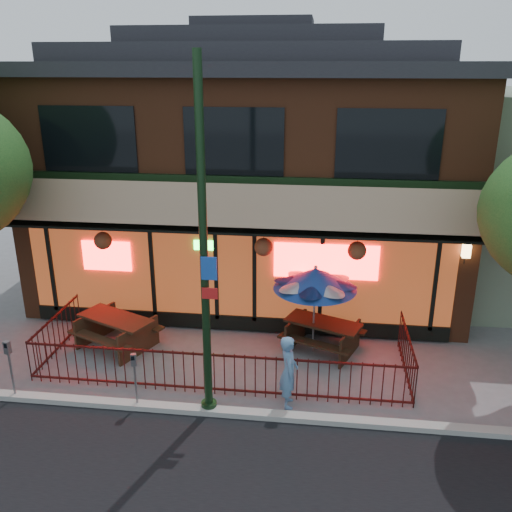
{
  "coord_description": "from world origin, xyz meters",
  "views": [
    {
      "loc": [
        2.12,
        -9.66,
        6.76
      ],
      "look_at": [
        0.68,
        2.0,
        2.56
      ],
      "focal_mm": 38.0,
      "sensor_mm": 36.0,
      "label": 1
    }
  ],
  "objects_px": {
    "street_light": "(204,268)",
    "pedestrian": "(289,371)",
    "picnic_table_right": "(323,331)",
    "patio_umbrella": "(315,279)",
    "parking_meter_near": "(135,372)",
    "parking_meter_far": "(9,360)",
    "picnic_table_left": "(116,327)"
  },
  "relations": [
    {
      "from": "street_light",
      "to": "pedestrian",
      "type": "xyz_separation_m",
      "value": [
        1.6,
        0.41,
        -2.36
      ]
    },
    {
      "from": "picnic_table_right",
      "to": "patio_umbrella",
      "type": "relative_size",
      "value": 0.97
    },
    {
      "from": "street_light",
      "to": "picnic_table_right",
      "type": "height_order",
      "value": "street_light"
    },
    {
      "from": "patio_umbrella",
      "to": "parking_meter_near",
      "type": "distance_m",
      "value": 4.65
    },
    {
      "from": "patio_umbrella",
      "to": "pedestrian",
      "type": "xyz_separation_m",
      "value": [
        -0.46,
        -2.31,
        -1.15
      ]
    },
    {
      "from": "street_light",
      "to": "parking_meter_far",
      "type": "height_order",
      "value": "street_light"
    },
    {
      "from": "street_light",
      "to": "parking_meter_far",
      "type": "distance_m",
      "value": 4.76
    },
    {
      "from": "picnic_table_right",
      "to": "pedestrian",
      "type": "distance_m",
      "value": 2.51
    },
    {
      "from": "picnic_table_left",
      "to": "parking_meter_near",
      "type": "height_order",
      "value": "parking_meter_near"
    },
    {
      "from": "street_light",
      "to": "patio_umbrella",
      "type": "relative_size",
      "value": 3.07
    },
    {
      "from": "parking_meter_near",
      "to": "parking_meter_far",
      "type": "relative_size",
      "value": 0.92
    },
    {
      "from": "street_light",
      "to": "pedestrian",
      "type": "relative_size",
      "value": 4.41
    },
    {
      "from": "pedestrian",
      "to": "street_light",
      "type": "bearing_deg",
      "value": 97.31
    },
    {
      "from": "parking_meter_near",
      "to": "parking_meter_far",
      "type": "height_order",
      "value": "parking_meter_far"
    },
    {
      "from": "picnic_table_right",
      "to": "pedestrian",
      "type": "height_order",
      "value": "pedestrian"
    },
    {
      "from": "patio_umbrella",
      "to": "pedestrian",
      "type": "distance_m",
      "value": 2.62
    },
    {
      "from": "patio_umbrella",
      "to": "parking_meter_near",
      "type": "xyz_separation_m",
      "value": [
        -3.56,
        -2.79,
        -1.09
      ]
    },
    {
      "from": "picnic_table_left",
      "to": "parking_meter_far",
      "type": "relative_size",
      "value": 1.72
    },
    {
      "from": "pedestrian",
      "to": "parking_meter_far",
      "type": "height_order",
      "value": "pedestrian"
    },
    {
      "from": "street_light",
      "to": "picnic_table_right",
      "type": "xyz_separation_m",
      "value": [
        2.29,
        2.8,
        -2.64
      ]
    },
    {
      "from": "picnic_table_right",
      "to": "patio_umbrella",
      "type": "bearing_deg",
      "value": -158.89
    },
    {
      "from": "parking_meter_far",
      "to": "street_light",
      "type": "bearing_deg",
      "value": 1.05
    },
    {
      "from": "picnic_table_right",
      "to": "picnic_table_left",
      "type": "bearing_deg",
      "value": -175.03
    },
    {
      "from": "parking_meter_near",
      "to": "street_light",
      "type": "bearing_deg",
      "value": 2.94
    },
    {
      "from": "patio_umbrella",
      "to": "pedestrian",
      "type": "bearing_deg",
      "value": -101.18
    },
    {
      "from": "patio_umbrella",
      "to": "picnic_table_right",
      "type": "bearing_deg",
      "value": 21.11
    },
    {
      "from": "picnic_table_right",
      "to": "parking_meter_far",
      "type": "height_order",
      "value": "parking_meter_far"
    },
    {
      "from": "pedestrian",
      "to": "parking_meter_far",
      "type": "xyz_separation_m",
      "value": [
        -5.8,
        -0.48,
        0.13
      ]
    },
    {
      "from": "picnic_table_left",
      "to": "pedestrian",
      "type": "height_order",
      "value": "pedestrian"
    },
    {
      "from": "patio_umbrella",
      "to": "pedestrian",
      "type": "height_order",
      "value": "patio_umbrella"
    },
    {
      "from": "street_light",
      "to": "pedestrian",
      "type": "distance_m",
      "value": 2.88
    },
    {
      "from": "patio_umbrella",
      "to": "street_light",
      "type": "bearing_deg",
      "value": -127.15
    }
  ]
}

